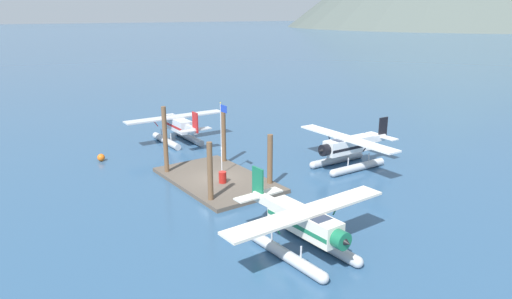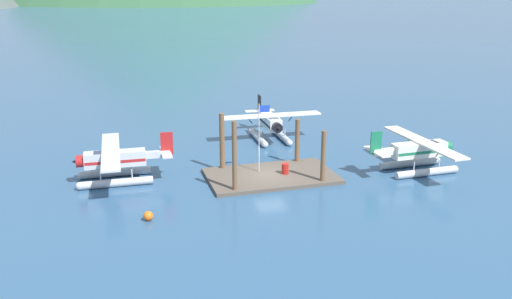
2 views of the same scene
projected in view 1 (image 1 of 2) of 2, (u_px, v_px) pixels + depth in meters
ground_plane at (217, 182)px, 36.38m from camera, size 1200.00×1200.00×0.00m
dock_platform at (217, 180)px, 36.34m from camera, size 10.47×6.27×0.30m
piling_near_left at (165, 141)px, 37.06m from camera, size 0.37×0.37×5.68m
piling_near_right at (210, 173)px, 31.60m from camera, size 0.38×0.38×4.41m
piling_far_left at (223, 136)px, 39.90m from camera, size 0.43×0.43×5.05m
piling_far_right at (270, 161)px, 34.74m from camera, size 0.41×0.41×4.09m
flagpole at (222, 130)px, 36.27m from camera, size 0.95×0.10×5.80m
fuel_drum at (223, 177)px, 35.15m from camera, size 0.62×0.62×0.88m
mooring_buoy at (101, 157)px, 41.32m from camera, size 0.66×0.66×0.66m
seaplane_white_bow_right at (348, 149)px, 39.40m from camera, size 10.44×7.98×3.84m
seaplane_silver_port_fwd at (177, 127)px, 47.02m from camera, size 7.98×10.43×3.84m
seaplane_cream_stbd_aft at (304, 227)px, 25.05m from camera, size 7.98×10.43×3.84m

